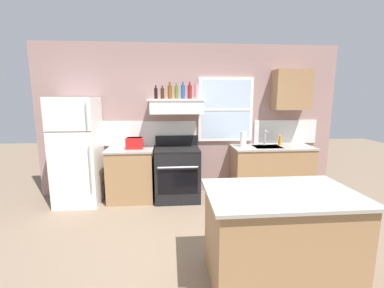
{
  "coord_description": "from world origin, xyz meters",
  "views": [
    {
      "loc": [
        -0.37,
        -2.55,
        1.78
      ],
      "look_at": [
        -0.05,
        1.2,
        1.1
      ],
      "focal_mm": 24.51,
      "sensor_mm": 36.0,
      "label": 1
    }
  ],
  "objects_px": {
    "bottle_brown_stout": "(162,93)",
    "toaster": "(135,143)",
    "bottle_balsamic_dark": "(156,93)",
    "bottle_olive_oil_square": "(176,92)",
    "bottle_rose_pink": "(197,91)",
    "stove_range": "(177,173)",
    "refrigerator": "(77,151)",
    "kitchen_island": "(279,236)",
    "paper_towel_roll": "(243,139)",
    "dish_soap_bottle": "(280,140)",
    "bottle_blue_liqueur": "(183,92)",
    "bottle_red_label_wine": "(190,92)",
    "bottle_amber_wine": "(170,92)"
  },
  "relations": [
    {
      "from": "toaster",
      "to": "bottle_amber_wine",
      "type": "bearing_deg",
      "value": 8.62
    },
    {
      "from": "stove_range",
      "to": "bottle_amber_wine",
      "type": "relative_size",
      "value": 3.89
    },
    {
      "from": "toaster",
      "to": "dish_soap_bottle",
      "type": "xyz_separation_m",
      "value": [
        2.6,
        0.1,
        -0.01
      ]
    },
    {
      "from": "bottle_olive_oil_square",
      "to": "paper_towel_roll",
      "type": "relative_size",
      "value": 0.97
    },
    {
      "from": "bottle_brown_stout",
      "to": "toaster",
      "type": "bearing_deg",
      "value": -171.95
    },
    {
      "from": "stove_range",
      "to": "paper_towel_roll",
      "type": "relative_size",
      "value": 4.04
    },
    {
      "from": "dish_soap_bottle",
      "to": "toaster",
      "type": "bearing_deg",
      "value": -177.85
    },
    {
      "from": "bottle_balsamic_dark",
      "to": "bottle_olive_oil_square",
      "type": "height_order",
      "value": "bottle_olive_oil_square"
    },
    {
      "from": "stove_range",
      "to": "kitchen_island",
      "type": "bearing_deg",
      "value": -67.34
    },
    {
      "from": "bottle_red_label_wine",
      "to": "bottle_rose_pink",
      "type": "xyz_separation_m",
      "value": [
        0.12,
        0.05,
        0.01
      ]
    },
    {
      "from": "bottle_brown_stout",
      "to": "bottle_olive_oil_square",
      "type": "height_order",
      "value": "bottle_olive_oil_square"
    },
    {
      "from": "bottle_amber_wine",
      "to": "bottle_rose_pink",
      "type": "height_order",
      "value": "bottle_rose_pink"
    },
    {
      "from": "bottle_olive_oil_square",
      "to": "bottle_rose_pink",
      "type": "relative_size",
      "value": 0.86
    },
    {
      "from": "bottle_amber_wine",
      "to": "bottle_rose_pink",
      "type": "relative_size",
      "value": 0.93
    },
    {
      "from": "bottle_blue_liqueur",
      "to": "dish_soap_bottle",
      "type": "relative_size",
      "value": 1.58
    },
    {
      "from": "stove_range",
      "to": "kitchen_island",
      "type": "height_order",
      "value": "stove_range"
    },
    {
      "from": "stove_range",
      "to": "bottle_olive_oil_square",
      "type": "distance_m",
      "value": 1.4
    },
    {
      "from": "bottle_balsamic_dark",
      "to": "bottle_blue_liqueur",
      "type": "bearing_deg",
      "value": 2.07
    },
    {
      "from": "refrigerator",
      "to": "bottle_blue_liqueur",
      "type": "distance_m",
      "value": 2.02
    },
    {
      "from": "bottle_olive_oil_square",
      "to": "bottle_red_label_wine",
      "type": "distance_m",
      "value": 0.23
    },
    {
      "from": "bottle_brown_stout",
      "to": "bottle_red_label_wine",
      "type": "relative_size",
      "value": 0.78
    },
    {
      "from": "bottle_balsamic_dark",
      "to": "bottle_olive_oil_square",
      "type": "relative_size",
      "value": 0.86
    },
    {
      "from": "refrigerator",
      "to": "stove_range",
      "type": "xyz_separation_m",
      "value": [
        1.65,
        0.02,
        -0.42
      ]
    },
    {
      "from": "bottle_blue_liqueur",
      "to": "bottle_amber_wine",
      "type": "bearing_deg",
      "value": 175.61
    },
    {
      "from": "stove_range",
      "to": "refrigerator",
      "type": "bearing_deg",
      "value": -179.2
    },
    {
      "from": "paper_towel_roll",
      "to": "kitchen_island",
      "type": "relative_size",
      "value": 0.19
    },
    {
      "from": "paper_towel_roll",
      "to": "bottle_amber_wine",
      "type": "bearing_deg",
      "value": 175.73
    },
    {
      "from": "dish_soap_bottle",
      "to": "paper_towel_roll",
      "type": "bearing_deg",
      "value": -172.03
    },
    {
      "from": "stove_range",
      "to": "kitchen_island",
      "type": "xyz_separation_m",
      "value": [
        0.91,
        -2.17,
        -0.01
      ]
    },
    {
      "from": "refrigerator",
      "to": "kitchen_island",
      "type": "distance_m",
      "value": 3.37
    },
    {
      "from": "bottle_blue_liqueur",
      "to": "dish_soap_bottle",
      "type": "bearing_deg",
      "value": 0.71
    },
    {
      "from": "stove_range",
      "to": "bottle_amber_wine",
      "type": "xyz_separation_m",
      "value": [
        -0.11,
        0.13,
        1.4
      ]
    },
    {
      "from": "bottle_blue_liqueur",
      "to": "dish_soap_bottle",
      "type": "height_order",
      "value": "bottle_blue_liqueur"
    },
    {
      "from": "toaster",
      "to": "bottle_blue_liqueur",
      "type": "xyz_separation_m",
      "value": [
        0.83,
        0.08,
        0.86
      ]
    },
    {
      "from": "toaster",
      "to": "bottle_olive_oil_square",
      "type": "height_order",
      "value": "bottle_olive_oil_square"
    },
    {
      "from": "toaster",
      "to": "refrigerator",
      "type": "bearing_deg",
      "value": -176.14
    },
    {
      "from": "bottle_balsamic_dark",
      "to": "bottle_red_label_wine",
      "type": "bearing_deg",
      "value": -1.34
    },
    {
      "from": "paper_towel_roll",
      "to": "dish_soap_bottle",
      "type": "xyz_separation_m",
      "value": [
        0.71,
        0.1,
        -0.04
      ]
    },
    {
      "from": "bottle_brown_stout",
      "to": "bottle_amber_wine",
      "type": "relative_size",
      "value": 0.78
    },
    {
      "from": "toaster",
      "to": "bottle_balsamic_dark",
      "type": "xyz_separation_m",
      "value": [
        0.38,
        0.06,
        0.83
      ]
    },
    {
      "from": "bottle_rose_pink",
      "to": "stove_range",
      "type": "bearing_deg",
      "value": -159.22
    },
    {
      "from": "bottle_rose_pink",
      "to": "paper_towel_roll",
      "type": "height_order",
      "value": "bottle_rose_pink"
    },
    {
      "from": "dish_soap_bottle",
      "to": "bottle_olive_oil_square",
      "type": "bearing_deg",
      "value": -179.99
    },
    {
      "from": "toaster",
      "to": "stove_range",
      "type": "distance_m",
      "value": 0.9
    },
    {
      "from": "bottle_amber_wine",
      "to": "dish_soap_bottle",
      "type": "height_order",
      "value": "bottle_amber_wine"
    },
    {
      "from": "bottle_red_label_wine",
      "to": "paper_towel_roll",
      "type": "height_order",
      "value": "bottle_red_label_wine"
    },
    {
      "from": "bottle_rose_pink",
      "to": "bottle_red_label_wine",
      "type": "bearing_deg",
      "value": -159.13
    },
    {
      "from": "bottle_amber_wine",
      "to": "kitchen_island",
      "type": "height_order",
      "value": "bottle_amber_wine"
    },
    {
      "from": "bottle_olive_oil_square",
      "to": "bottle_red_label_wine",
      "type": "xyz_separation_m",
      "value": [
        0.22,
        -0.05,
        0.01
      ]
    },
    {
      "from": "bottle_brown_stout",
      "to": "dish_soap_bottle",
      "type": "xyz_separation_m",
      "value": [
        2.12,
        0.03,
        -0.84
      ]
    }
  ]
}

